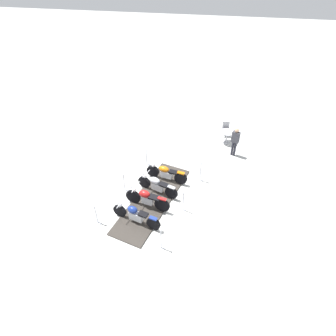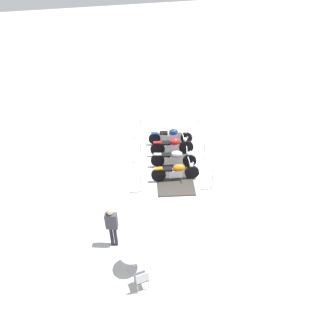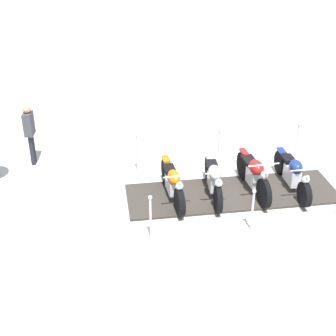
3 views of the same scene
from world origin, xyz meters
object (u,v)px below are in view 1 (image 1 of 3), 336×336
object	(u,v)px
motorcycle_navy	(135,215)
stanchion_left_rear	(161,242)
motorcycle_maroon	(147,198)
motorcycle_copper	(166,173)
stanchion_left_mid	(183,204)
cafe_chair_near_table	(226,128)
stanchion_right_rear	(97,218)
stanchion_left_front	(200,175)
cafe_table	(227,134)
motorcycle_chrome	(157,185)
stanchion_right_mid	(125,186)
bystander_person	(235,140)
stanchion_right_front	(147,159)

from	to	relation	value
motorcycle_navy	stanchion_left_rear	xyz separation A→B (m)	(1.08, 1.32, -0.09)
motorcycle_maroon	motorcycle_copper	bearing A→B (deg)	-93.17
stanchion_left_mid	cafe_chair_near_table	xyz separation A→B (m)	(-6.63, 1.68, 0.12)
stanchion_right_rear	cafe_chair_near_table	distance (m)	9.53
stanchion_left_front	cafe_table	bearing A→B (deg)	161.94
stanchion_right_rear	stanchion_left_mid	bearing A→B (deg)	111.53
motorcycle_chrome	stanchion_left_rear	world-z (taller)	stanchion_left_rear
motorcycle_chrome	stanchion_right_mid	bearing A→B (deg)	23.36
stanchion_right_rear	stanchion_left_rear	bearing A→B (deg)	75.40
stanchion_left_mid	cafe_chair_near_table	distance (m)	6.83
motorcycle_maroon	stanchion_left_rear	xyz separation A→B (m)	(2.04, 1.06, -0.16)
motorcycle_maroon	stanchion_left_front	bearing A→B (deg)	-122.89
motorcycle_chrome	motorcycle_navy	distance (m)	2.01
bystander_person	stanchion_right_mid	bearing A→B (deg)	-30.98
cafe_chair_near_table	stanchion_right_front	bearing A→B (deg)	-52.85
stanchion_right_rear	stanchion_right_front	distance (m)	4.42
stanchion_left_front	stanchion_right_front	bearing A→B (deg)	-104.60
cafe_chair_near_table	bystander_person	xyz separation A→B (m)	(2.01, 0.49, 0.51)
bystander_person	motorcycle_chrome	bearing A→B (deg)	-21.51
motorcycle_maroon	stanchion_right_rear	world-z (taller)	motorcycle_maroon
motorcycle_chrome	stanchion_right_front	distance (m)	2.26
stanchion_left_front	bystander_person	xyz separation A→B (m)	(-2.48, 1.61, 0.64)
motorcycle_copper	stanchion_right_front	size ratio (longest dim) A/B	1.93
motorcycle_chrome	stanchion_right_front	xyz separation A→B (m)	(-2.03, -1.00, -0.16)
cafe_table	motorcycle_maroon	bearing A→B (deg)	-29.74
motorcycle_copper	bystander_person	world-z (taller)	bystander_person
stanchion_left_mid	stanchion_right_front	bearing A→B (deg)	-140.72
stanchion_left_rear	bystander_person	world-z (taller)	bystander_person
motorcycle_chrome	stanchion_left_front	xyz separation A→B (m)	(-1.26, 1.93, -0.12)
stanchion_right_mid	cafe_chair_near_table	xyz separation A→B (m)	(-5.86, 4.61, 0.21)
stanchion_left_front	stanchion_right_front	distance (m)	3.03
stanchion_right_mid	bystander_person	xyz separation A→B (m)	(-3.85, 5.10, 0.72)
motorcycle_maroon	stanchion_right_mid	distance (m)	1.59
stanchion_right_front	cafe_table	bearing A→B (deg)	125.13
stanchion_left_rear	motorcycle_maroon	bearing A→B (deg)	-152.51
motorcycle_copper	stanchion_right_mid	bearing A→B (deg)	41.85
motorcycle_maroon	stanchion_right_mid	bearing A→B (deg)	-21.93
stanchion_right_mid	bystander_person	size ratio (longest dim) A/B	0.61
motorcycle_navy	stanchion_left_front	distance (m)	4.03
motorcycle_copper	stanchion_right_front	xyz separation A→B (m)	(-1.06, -1.26, -0.13)
motorcycle_chrome	stanchion_left_mid	bearing A→B (deg)	166.57
motorcycle_chrome	stanchion_right_mid	distance (m)	1.57
stanchion_left_front	stanchion_left_mid	world-z (taller)	stanchion_left_front
stanchion_right_front	stanchion_right_mid	bearing A→B (deg)	-14.60
motorcycle_copper	motorcycle_navy	bearing A→B (deg)	86.47
motorcycle_copper	stanchion_left_front	world-z (taller)	stanchion_left_front
motorcycle_maroon	stanchion_right_mid	world-z (taller)	motorcycle_maroon
motorcycle_navy	cafe_table	xyz separation A→B (m)	(-6.87, 3.63, 0.08)
motorcycle_maroon	stanchion_left_front	distance (m)	3.13
motorcycle_chrome	stanchion_left_front	distance (m)	2.31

